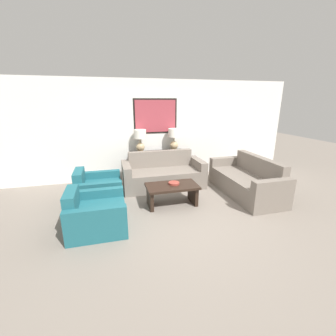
{
  "coord_description": "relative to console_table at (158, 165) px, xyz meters",
  "views": [
    {
      "loc": [
        -1.25,
        -3.69,
        2.1
      ],
      "look_at": [
        -0.02,
        0.97,
        0.65
      ],
      "focal_mm": 24.0,
      "sensor_mm": 36.0,
      "label": 1
    }
  ],
  "objects": [
    {
      "name": "coffee_table",
      "position": [
        -0.07,
        -1.71,
        -0.07
      ],
      "size": [
        1.06,
        0.58,
        0.44
      ],
      "color": "black",
      "rests_on": "ground_plane"
    },
    {
      "name": "couch_by_side",
      "position": [
        1.76,
        -1.59,
        -0.09
      ],
      "size": [
        0.88,
        2.01,
        0.86
      ],
      "color": "slate",
      "rests_on": "ground_plane"
    },
    {
      "name": "ground_plane",
      "position": [
        0.0,
        -2.16,
        -0.39
      ],
      "size": [
        20.0,
        20.0,
        0.0
      ],
      "primitive_type": "plane",
      "color": "slate"
    },
    {
      "name": "console_table",
      "position": [
        0.0,
        0.0,
        0.0
      ],
      "size": [
        1.48,
        0.36,
        0.78
      ],
      "color": "black",
      "rests_on": "ground_plane"
    },
    {
      "name": "back_wall",
      "position": [
        0.0,
        0.26,
        0.94
      ],
      "size": [
        7.91,
        0.12,
        2.65
      ],
      "color": "silver",
      "rests_on": "ground_plane"
    },
    {
      "name": "decorative_bowl",
      "position": [
        -0.02,
        -1.67,
        0.07
      ],
      "size": [
        0.23,
        0.23,
        0.04
      ],
      "color": "#93382D",
      "rests_on": "coffee_table"
    },
    {
      "name": "armchair_near_camera",
      "position": [
        -1.57,
        -2.27,
        -0.13
      ],
      "size": [
        0.93,
        0.93,
        0.73
      ],
      "color": "#1E5B66",
      "rests_on": "ground_plane"
    },
    {
      "name": "couch_by_back_wall",
      "position": [
        0.0,
        -0.63,
        -0.09
      ],
      "size": [
        2.01,
        0.88,
        0.86
      ],
      "color": "slate",
      "rests_on": "ground_plane"
    },
    {
      "name": "table_lamp_left",
      "position": [
        -0.46,
        0.0,
        0.75
      ],
      "size": [
        0.32,
        0.32,
        0.6
      ],
      "color": "tan",
      "rests_on": "console_table"
    },
    {
      "name": "armchair_near_back_wall",
      "position": [
        -1.57,
        -1.15,
        -0.13
      ],
      "size": [
        0.93,
        0.93,
        0.73
      ],
      "color": "#1E5B66",
      "rests_on": "ground_plane"
    },
    {
      "name": "table_lamp_right",
      "position": [
        0.46,
        0.0,
        0.75
      ],
      "size": [
        0.32,
        0.32,
        0.6
      ],
      "color": "tan",
      "rests_on": "console_table"
    }
  ]
}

